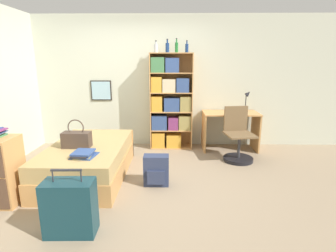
{
  "coord_description": "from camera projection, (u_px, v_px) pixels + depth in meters",
  "views": [
    {
      "loc": [
        0.65,
        -3.69,
        1.7
      ],
      "look_at": [
        0.58,
        0.18,
        0.75
      ],
      "focal_mm": 28.0,
      "sensor_mm": 36.0,
      "label": 1
    }
  ],
  "objects": [
    {
      "name": "bottle_brown",
      "position": [
        167.0,
        47.0,
        4.96
      ],
      "size": [
        0.07,
        0.07,
        0.25
      ],
      "color": "navy",
      "rests_on": "bookcase"
    },
    {
      "name": "bottle_clear",
      "position": [
        177.0,
        47.0,
        4.96
      ],
      "size": [
        0.06,
        0.06,
        0.27
      ],
      "color": "#1E6B2D",
      "rests_on": "bookcase"
    },
    {
      "name": "bookcase",
      "position": [
        170.0,
        104.0,
        5.17
      ],
      "size": [
        0.82,
        0.35,
        1.87
      ],
      "color": "tan",
      "rests_on": "ground_plane"
    },
    {
      "name": "desk_lamp",
      "position": [
        247.0,
        97.0,
        5.03
      ],
      "size": [
        0.16,
        0.11,
        0.43
      ],
      "color": "black",
      "rests_on": "desk"
    },
    {
      "name": "bed",
      "position": [
        89.0,
        160.0,
        3.97
      ],
      "size": [
        1.09,
        1.81,
        0.5
      ],
      "color": "tan",
      "rests_on": "ground_plane"
    },
    {
      "name": "wall_back",
      "position": [
        141.0,
        82.0,
        5.31
      ],
      "size": [
        10.0,
        0.09,
        2.6
      ],
      "color": "beige",
      "rests_on": "ground_plane"
    },
    {
      "name": "handbag",
      "position": [
        77.0,
        139.0,
        3.76
      ],
      "size": [
        0.4,
        0.19,
        0.41
      ],
      "color": "#47382D",
      "rests_on": "bed"
    },
    {
      "name": "bottle_green",
      "position": [
        156.0,
        48.0,
        4.95
      ],
      "size": [
        0.08,
        0.08,
        0.22
      ],
      "color": "#B7BCC1",
      "rests_on": "bookcase"
    },
    {
      "name": "suitcase",
      "position": [
        70.0,
        208.0,
        2.61
      ],
      "size": [
        0.51,
        0.27,
        0.7
      ],
      "color": "#143842",
      "rests_on": "ground_plane"
    },
    {
      "name": "desk_chair",
      "position": [
        238.0,
        144.0,
        4.62
      ],
      "size": [
        0.53,
        0.54,
        0.94
      ],
      "color": "black",
      "rests_on": "ground_plane"
    },
    {
      "name": "desk",
      "position": [
        230.0,
        124.0,
        5.13
      ],
      "size": [
        1.06,
        0.59,
        0.75
      ],
      "color": "tan",
      "rests_on": "ground_plane"
    },
    {
      "name": "ground_plane",
      "position": [
        130.0,
        176.0,
        4.0
      ],
      "size": [
        14.0,
        14.0,
        0.0
      ],
      "primitive_type": "plane",
      "color": "gray"
    },
    {
      "name": "bottle_blue",
      "position": [
        187.0,
        48.0,
        4.94
      ],
      "size": [
        0.06,
        0.06,
        0.23
      ],
      "color": "navy",
      "rests_on": "bookcase"
    },
    {
      "name": "book_stack_on_bed",
      "position": [
        83.0,
        154.0,
        3.42
      ],
      "size": [
        0.33,
        0.35,
        0.06
      ],
      "color": "#334C84",
      "rests_on": "bed"
    },
    {
      "name": "backpack",
      "position": [
        156.0,
        171.0,
        3.68
      ],
      "size": [
        0.35,
        0.21,
        0.44
      ],
      "color": "#2D3856",
      "rests_on": "ground_plane"
    }
  ]
}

